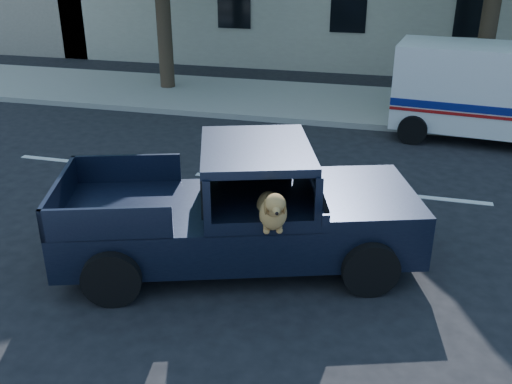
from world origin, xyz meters
TOP-DOWN VIEW (x-y plane):
  - ground at (0.00, 0.00)m, footprint 120.00×120.00m
  - far_sidewalk at (0.00, 9.20)m, footprint 60.00×4.00m
  - lane_stripes at (2.00, 3.40)m, footprint 21.60×0.14m
  - pickup_truck at (0.90, 0.38)m, footprint 5.30×3.39m
  - mail_truck at (4.75, 7.19)m, footprint 4.14×2.39m

SIDE VIEW (x-z plane):
  - ground at x=0.00m, z-range 0.00..0.00m
  - lane_stripes at x=2.00m, z-range 0.00..0.01m
  - far_sidewalk at x=0.00m, z-range 0.00..0.15m
  - pickup_truck at x=0.90m, z-range -0.29..1.49m
  - mail_truck at x=4.75m, z-range -0.14..2.03m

